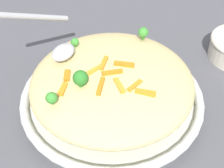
# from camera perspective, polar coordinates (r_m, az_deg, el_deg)

# --- Properties ---
(ground_plane) EXTENTS (2.40, 2.40, 0.00)m
(ground_plane) POSITION_cam_1_polar(r_m,az_deg,el_deg) (0.64, -0.00, -3.97)
(ground_plane) COLOR #4C4C51
(serving_bowl) EXTENTS (0.37, 0.37, 0.04)m
(serving_bowl) POSITION_cam_1_polar(r_m,az_deg,el_deg) (0.63, -0.00, -2.65)
(serving_bowl) COLOR silver
(serving_bowl) RESTS_ON ground_plane
(pasta_mound) EXTENTS (0.32, 0.32, 0.07)m
(pasta_mound) POSITION_cam_1_polar(r_m,az_deg,el_deg) (0.60, -0.00, 0.51)
(pasta_mound) COLOR #D1BA7A
(pasta_mound) RESTS_ON serving_bowl
(carrot_piece_0) EXTENTS (0.04, 0.02, 0.01)m
(carrot_piece_0) POSITION_cam_1_polar(r_m,az_deg,el_deg) (0.54, 4.23, -0.33)
(carrot_piece_0) COLOR orange
(carrot_piece_0) RESTS_ON pasta_mound
(carrot_piece_1) EXTENTS (0.02, 0.04, 0.01)m
(carrot_piece_1) POSITION_cam_1_polar(r_m,az_deg,el_deg) (0.58, 2.27, 3.64)
(carrot_piece_1) COLOR orange
(carrot_piece_1) RESTS_ON pasta_mound
(carrot_piece_2) EXTENTS (0.04, 0.02, 0.01)m
(carrot_piece_2) POSITION_cam_1_polar(r_m,az_deg,el_deg) (0.53, -1.99, -0.41)
(carrot_piece_2) COLOR orange
(carrot_piece_2) RESTS_ON pasta_mound
(carrot_piece_3) EXTENTS (0.03, 0.02, 0.01)m
(carrot_piece_3) POSITION_cam_1_polar(r_m,az_deg,el_deg) (0.57, -8.33, 1.57)
(carrot_piece_3) COLOR orange
(carrot_piece_3) RESTS_ON pasta_mound
(carrot_piece_4) EXTENTS (0.04, 0.01, 0.01)m
(carrot_piece_4) POSITION_cam_1_polar(r_m,az_deg,el_deg) (0.58, -1.54, 3.93)
(carrot_piece_4) COLOR orange
(carrot_piece_4) RESTS_ON pasta_mound
(carrot_piece_5) EXTENTS (0.04, 0.03, 0.01)m
(carrot_piece_5) POSITION_cam_1_polar(r_m,az_deg,el_deg) (0.57, -3.79, 2.31)
(carrot_piece_5) COLOR orange
(carrot_piece_5) RESTS_ON pasta_mound
(carrot_piece_6) EXTENTS (0.02, 0.04, 0.01)m
(carrot_piece_6) POSITION_cam_1_polar(r_m,az_deg,el_deg) (0.53, 6.21, -1.59)
(carrot_piece_6) COLOR orange
(carrot_piece_6) RESTS_ON pasta_mound
(carrot_piece_7) EXTENTS (0.03, 0.01, 0.01)m
(carrot_piece_7) POSITION_cam_1_polar(r_m,az_deg,el_deg) (0.55, -9.10, -0.96)
(carrot_piece_7) COLOR orange
(carrot_piece_7) RESTS_ON pasta_mound
(carrot_piece_8) EXTENTS (0.03, 0.03, 0.01)m
(carrot_piece_8) POSITION_cam_1_polar(r_m,az_deg,el_deg) (0.54, 1.35, -0.31)
(carrot_piece_8) COLOR orange
(carrot_piece_8) RESTS_ON pasta_mound
(carrot_piece_9) EXTENTS (0.03, 0.04, 0.01)m
(carrot_piece_9) POSITION_cam_1_polar(r_m,az_deg,el_deg) (0.56, 0.04, 2.13)
(carrot_piece_9) COLOR orange
(carrot_piece_9) RESTS_ON pasta_mound
(broccoli_floret_0) EXTENTS (0.02, 0.02, 0.02)m
(broccoli_floret_0) POSITION_cam_1_polar(r_m,az_deg,el_deg) (0.64, -6.91, 7.73)
(broccoli_floret_0) COLOR #377928
(broccoli_floret_0) RESTS_ON pasta_mound
(broccoli_floret_1) EXTENTS (0.03, 0.03, 0.03)m
(broccoli_floret_1) POSITION_cam_1_polar(r_m,az_deg,el_deg) (0.53, -5.86, 1.09)
(broccoli_floret_1) COLOR #296820
(broccoli_floret_1) RESTS_ON pasta_mound
(broccoli_floret_2) EXTENTS (0.02, 0.02, 0.02)m
(broccoli_floret_2) POSITION_cam_1_polar(r_m,az_deg,el_deg) (0.52, -11.17, -2.57)
(broccoli_floret_2) COLOR #377928
(broccoli_floret_2) RESTS_ON pasta_mound
(broccoli_floret_3) EXTENTS (0.02, 0.02, 0.03)m
(broccoli_floret_3) POSITION_cam_1_polar(r_m,az_deg,el_deg) (0.66, 5.82, 9.49)
(broccoli_floret_3) COLOR #377928
(broccoli_floret_3) RESTS_ON pasta_mound
(serving_spoon) EXTENTS (0.17, 0.14, 0.10)m
(serving_spoon) POSITION_cam_1_polar(r_m,az_deg,el_deg) (0.62, -11.31, 8.51)
(serving_spoon) COLOR #B7B7BC
(serving_spoon) RESTS_ON pasta_mound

